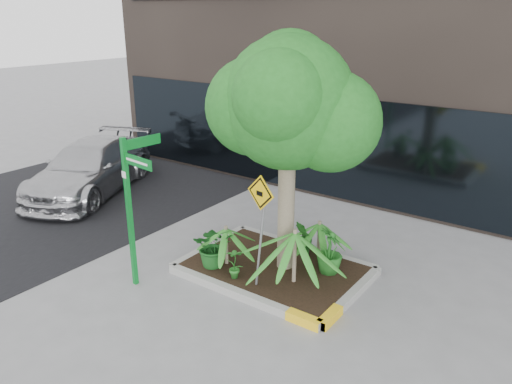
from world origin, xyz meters
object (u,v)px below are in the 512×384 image
Objects in this scene: street_sign_post at (132,197)px; cattle_sign at (261,212)px; tree at (289,103)px; parked_car at (90,168)px.

cattle_sign is at bearing 36.52° from street_sign_post.
parked_car is at bearing 173.83° from tree.
parked_car is at bearing 178.39° from cattle_sign.
tree is 0.93× the size of parked_car.
cattle_sign is at bearing -90.47° from tree.
parked_car is 6.96m from cattle_sign.
parked_car is 5.58m from street_sign_post.
street_sign_post is 2.21m from cattle_sign.
tree is 3.10m from street_sign_post.
tree is 7.25m from parked_car.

